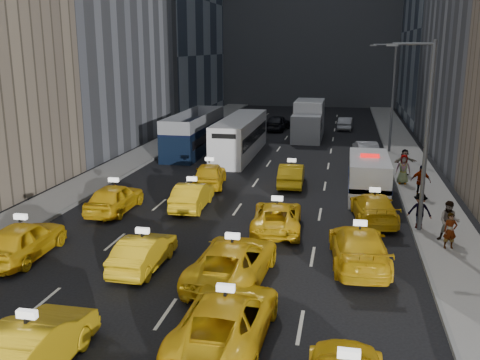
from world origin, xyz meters
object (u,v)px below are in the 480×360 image
(pedestrian_0, at_px, (450,231))
(nypd_van, at_px, (369,177))
(box_truck, at_px, (308,120))
(city_bus, at_px, (240,137))
(double_decker, at_px, (194,133))

(pedestrian_0, bearing_deg, nypd_van, 100.64)
(nypd_van, height_order, box_truck, box_truck)
(nypd_van, height_order, pedestrian_0, nypd_van)
(city_bus, relative_size, pedestrian_0, 7.60)
(double_decker, xyz_separation_m, pedestrian_0, (17.13, -19.81, -0.65))
(city_bus, xyz_separation_m, pedestrian_0, (13.02, -18.94, -0.58))
(double_decker, bearing_deg, city_bus, -8.49)
(double_decker, bearing_deg, box_truck, 46.88)
(double_decker, xyz_separation_m, city_bus, (4.11, -0.87, -0.07))
(double_decker, height_order, pedestrian_0, double_decker)
(nypd_van, xyz_separation_m, pedestrian_0, (3.17, -8.40, -0.20))
(nypd_van, xyz_separation_m, double_decker, (-13.96, 11.41, 0.45))
(box_truck, bearing_deg, city_bus, -118.60)
(double_decker, relative_size, pedestrian_0, 7.03)
(double_decker, distance_m, box_truck, 12.34)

